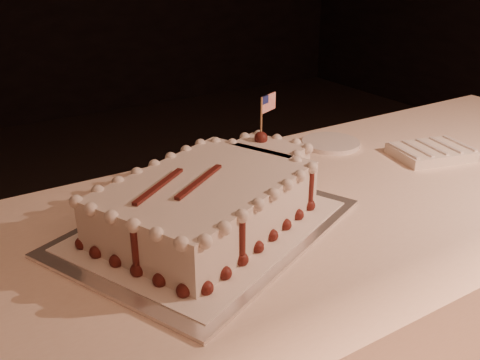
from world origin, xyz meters
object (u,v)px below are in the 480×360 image
napkin_stack (431,152)px  sheet_cake (215,197)px  banquet_table (278,348)px  side_plate (331,143)px  cake_board (207,227)px

napkin_stack → sheet_cake: bearing=-179.2°
banquet_table → side_plate: bearing=35.8°
banquet_table → napkin_stack: napkin_stack is taller
side_plate → sheet_cake: bearing=-156.3°
cake_board → napkin_stack: size_ratio=2.46×
cake_board → sheet_cake: sheet_cake is taller
banquet_table → cake_board: (-0.17, 0.03, 0.38)m
banquet_table → sheet_cake: size_ratio=4.32×
banquet_table → napkin_stack: size_ratio=10.50×
sheet_cake → side_plate: (0.51, 0.23, -0.05)m
banquet_table → napkin_stack: (0.54, 0.05, 0.39)m
banquet_table → side_plate: 0.59m
cake_board → sheet_cake: bearing=0.3°
napkin_stack → side_plate: (-0.17, 0.22, -0.01)m
sheet_cake → napkin_stack: 0.69m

